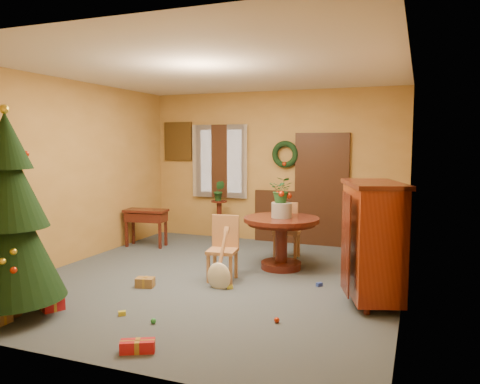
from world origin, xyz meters
The scene contains 20 objects.
room_envelope centered at (0.21, 2.70, 1.12)m, with size 5.50×5.50×5.50m.
dining_table centered at (0.71, 0.85, 0.55)m, with size 1.15×1.15×0.79m.
urn centered at (0.71, 0.85, 0.90)m, with size 0.31×0.31×0.22m, color slate.
centerpiece_plant centered at (0.71, 0.85, 1.21)m, with size 0.35×0.30×0.39m, color #1E4C23.
chair_near centered at (0.11, 0.03, 0.48)m, with size 0.44×0.44×0.90m.
chair_far centered at (0.63, 1.43, 0.52)m, with size 0.45×0.45×0.96m.
guitar centered at (0.22, -0.40, 0.39)m, with size 0.33×0.16×0.78m, color beige, non-canonical shape.
plant_stand centered at (-0.95, 2.29, 0.50)m, with size 0.31×0.31×0.81m.
stand_plant centered at (-0.95, 2.29, 1.00)m, with size 0.21×0.17×0.39m, color #19471E.
christmas_tree centered at (-1.50, -2.12, 1.10)m, with size 1.13×1.13×2.32m.
writing_desk centered at (-2.06, 1.45, 0.52)m, with size 0.82×0.49×0.69m.
sideboard centered at (2.15, -0.20, 0.78)m, with size 0.93×1.27×1.45m.
gift_b centered at (-1.26, -1.82, 0.12)m, with size 0.31×0.31×0.23m.
gift_c centered at (-0.72, -0.70, 0.06)m, with size 0.27×0.22×0.13m.
gift_d centered at (0.29, -2.40, 0.06)m, with size 0.34×0.26×0.11m.
toy_a centered at (1.44, 0.17, 0.03)m, with size 0.08×0.05×0.05m, color #253EA3.
toy_b centered at (0.06, -1.76, 0.03)m, with size 0.06×0.06×0.06m, color #23833B.
toy_c centered at (-0.39, -1.68, 0.03)m, with size 0.08×0.05×0.05m, color gold.
toy_d centered at (1.28, -1.27, 0.03)m, with size 0.06×0.06×0.06m, color #AE280B.
toy_e centered at (0.37, -0.36, 0.03)m, with size 0.08×0.05×0.05m, color gold.
Camera 1 is at (2.65, -5.90, 1.91)m, focal length 35.00 mm.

